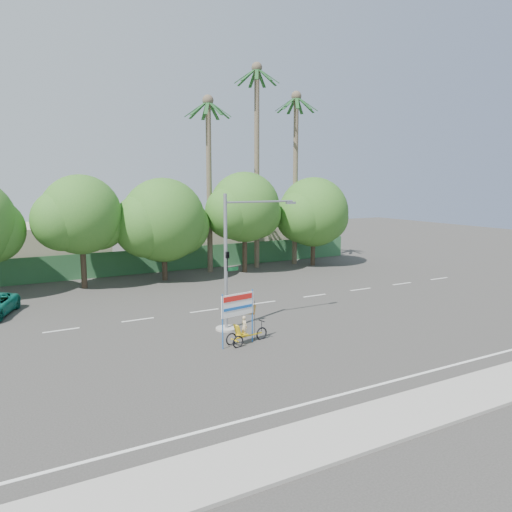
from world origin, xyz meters
TOP-DOWN VIEW (x-y plane):
  - ground at (0.00, 0.00)m, footprint 120.00×120.00m
  - sidewalk_near at (0.00, -7.50)m, footprint 50.00×2.40m
  - fence at (0.00, 21.50)m, footprint 38.00×0.08m
  - building_left at (-10.00, 26.00)m, footprint 12.00×8.00m
  - building_right at (8.00, 26.00)m, footprint 14.00×8.00m
  - tree_left at (-7.05, 18.00)m, footprint 6.66×5.60m
  - tree_center at (-1.05, 18.00)m, footprint 7.62×6.40m
  - tree_right at (5.95, 18.00)m, footprint 6.90×5.80m
  - tree_far_right at (12.95, 18.00)m, footprint 7.38×6.20m
  - palm_tall at (8.00, 19.50)m, footprint 3.73×3.79m
  - palm_mid at (12.00, 19.50)m, footprint 3.73×3.79m
  - palm_short at (3.50, 19.50)m, footprint 3.73×3.79m
  - traffic_signal at (-2.20, 3.98)m, footprint 4.72×1.10m
  - trike_billboard at (-2.87, 1.52)m, footprint 2.63×0.82m

SIDE VIEW (x-z plane):
  - ground at x=0.00m, z-range 0.00..0.00m
  - sidewalk_near at x=0.00m, z-range 0.00..0.12m
  - fence at x=0.00m, z-range 0.00..2.00m
  - trike_billboard at x=-2.87m, z-range -0.25..2.35m
  - building_right at x=8.00m, z-range 0.00..3.60m
  - building_left at x=-10.00m, z-range 0.00..4.00m
  - traffic_signal at x=-2.20m, z-range -0.58..6.42m
  - tree_center at x=-1.05m, z-range 0.54..8.39m
  - tree_far_right at x=12.95m, z-range 0.68..8.61m
  - tree_left at x=-7.05m, z-range 1.02..9.09m
  - tree_right at x=5.95m, z-range 1.06..9.42m
  - palm_short at x=3.50m, z-range 1.64..16.09m
  - palm_mid at x=12.00m, z-range 1.67..17.12m
  - palm_tall at x=8.00m, z-range 1.74..19.19m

